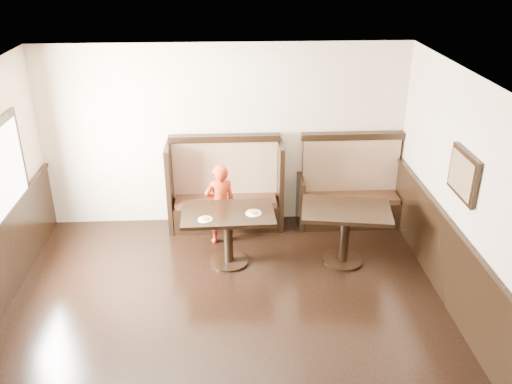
{
  "coord_description": "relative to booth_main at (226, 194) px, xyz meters",
  "views": [
    {
      "loc": [
        0.07,
        -4.29,
        4.13
      ],
      "look_at": [
        0.42,
        2.35,
        1.0
      ],
      "focal_mm": 38.0,
      "sensor_mm": 36.0,
      "label": 1
    }
  ],
  "objects": [
    {
      "name": "booth_neighbor",
      "position": [
        1.95,
        -0.0,
        -0.05
      ],
      "size": [
        1.65,
        0.72,
        1.45
      ],
      "color": "black",
      "rests_on": "ground"
    },
    {
      "name": "booth_main",
      "position": [
        0.0,
        0.0,
        0.0
      ],
      "size": [
        1.75,
        0.72,
        1.45
      ],
      "color": "black",
      "rests_on": "ground"
    },
    {
      "name": "pizza_plate_left",
      "position": [
        -0.26,
        -1.32,
        0.28
      ],
      "size": [
        0.19,
        0.19,
        0.04
      ],
      "color": "white",
      "rests_on": "table_main"
    },
    {
      "name": "ground",
      "position": [
        0.0,
        -3.3,
        -0.53
      ],
      "size": [
        7.0,
        7.0,
        0.0
      ],
      "primitive_type": "plane",
      "color": "black",
      "rests_on": "ground"
    },
    {
      "name": "child",
      "position": [
        -0.08,
        -0.52,
        0.09
      ],
      "size": [
        0.51,
        0.4,
        1.23
      ],
      "primitive_type": "imported",
      "rotation": [
        0.0,
        0.0,
        3.39
      ],
      "color": "#AF2B12",
      "rests_on": "ground"
    },
    {
      "name": "room_shell",
      "position": [
        -0.3,
        -3.01,
        0.14
      ],
      "size": [
        7.0,
        7.0,
        7.0
      ],
      "color": "beige",
      "rests_on": "ground"
    },
    {
      "name": "pizza_plate_right",
      "position": [
        0.37,
        -1.18,
        0.28
      ],
      "size": [
        0.22,
        0.22,
        0.04
      ],
      "color": "white",
      "rests_on": "table_main"
    },
    {
      "name": "table_main",
      "position": [
        0.03,
        -1.12,
        0.08
      ],
      "size": [
        1.26,
        0.81,
        0.79
      ],
      "rotation": [
        0.0,
        0.0,
        0.03
      ],
      "color": "black",
      "rests_on": "ground"
    },
    {
      "name": "table_neighbor",
      "position": [
        1.63,
        -1.17,
        0.09
      ],
      "size": [
        1.3,
        0.95,
        0.83
      ],
      "rotation": [
        0.0,
        0.0,
        -0.16
      ],
      "color": "black",
      "rests_on": "ground"
    }
  ]
}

